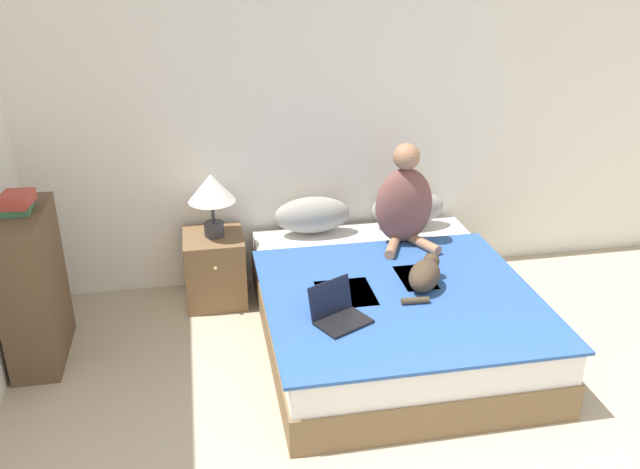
# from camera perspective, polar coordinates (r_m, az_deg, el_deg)

# --- Properties ---
(wall_back) EXTENTS (5.63, 0.05, 2.55)m
(wall_back) POSITION_cam_1_polar(r_m,az_deg,el_deg) (5.01, 2.22, 10.13)
(wall_back) COLOR white
(wall_back) RESTS_ON ground_plane
(bed) EXTENTS (1.67, 1.98, 0.45)m
(bed) POSITION_cam_1_polar(r_m,az_deg,el_deg) (4.47, 5.94, -6.44)
(bed) COLOR brown
(bed) RESTS_ON ground_plane
(pillow_near) EXTENTS (0.56, 0.24, 0.27)m
(pillow_near) POSITION_cam_1_polar(r_m,az_deg,el_deg) (4.97, -0.65, 1.66)
(pillow_near) COLOR gray
(pillow_near) RESTS_ON bed
(pillow_far) EXTENTS (0.56, 0.24, 0.27)m
(pillow_far) POSITION_cam_1_polar(r_m,az_deg,el_deg) (5.14, 7.40, 2.22)
(pillow_far) COLOR gray
(pillow_far) RESTS_ON bed
(person_sitting) EXTENTS (0.41, 0.40, 0.73)m
(person_sitting) POSITION_cam_1_polar(r_m,az_deg,el_deg) (4.79, 7.11, 2.70)
(person_sitting) COLOR brown
(person_sitting) RESTS_ON bed
(cat_tabby) EXTENTS (0.36, 0.39, 0.18)m
(cat_tabby) POSITION_cam_1_polar(r_m,az_deg,el_deg) (4.26, 8.84, -3.35)
(cat_tabby) COLOR #473828
(cat_tabby) RESTS_ON bed
(laptop_open) EXTENTS (0.38, 0.36, 0.22)m
(laptop_open) POSITION_cam_1_polar(r_m,az_deg,el_deg) (3.89, 1.58, -6.67)
(laptop_open) COLOR black
(laptop_open) RESTS_ON bed
(nightstand) EXTENTS (0.42, 0.47, 0.52)m
(nightstand) POSITION_cam_1_polar(r_m,az_deg,el_deg) (4.97, -8.83, -2.82)
(nightstand) COLOR brown
(nightstand) RESTS_ON ground_plane
(table_lamp) EXTENTS (0.33, 0.33, 0.46)m
(table_lamp) POSITION_cam_1_polar(r_m,az_deg,el_deg) (4.74, -9.12, 3.60)
(table_lamp) COLOR #38383D
(table_lamp) RESTS_ON nightstand
(bookshelf) EXTENTS (0.28, 0.66, 0.99)m
(bookshelf) POSITION_cam_1_polar(r_m,az_deg,el_deg) (4.52, -23.03, -4.09)
(bookshelf) COLOR brown
(bookshelf) RESTS_ON ground_plane
(book_stack_top) EXTENTS (0.20, 0.23, 0.12)m
(book_stack_top) POSITION_cam_1_polar(r_m,az_deg,el_deg) (4.31, -24.16, 2.48)
(book_stack_top) COLOR #3D7A51
(book_stack_top) RESTS_ON bookshelf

